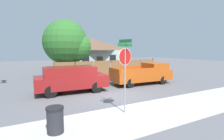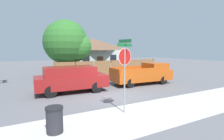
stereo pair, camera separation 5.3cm
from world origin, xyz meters
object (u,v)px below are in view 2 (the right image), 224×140
Objects in this scene: house at (92,53)px; stop_sign at (125,63)px; red_suv at (71,78)px; oak_tree at (68,43)px; orange_pickup at (144,74)px; trash_bin at (55,120)px.

house is 18.99m from stop_sign.
red_suv is 1.44× the size of stop_sign.
red_suv is 5.41m from stop_sign.
house is at bearing 65.80° from red_suv.
oak_tree is 12.43m from stop_sign.
orange_pickup is 5.60× the size of trash_bin.
trash_bin is at bearing -143.26° from orange_pickup.
stop_sign reaches higher than trash_bin.
trash_bin is at bearing 176.88° from stop_sign.
house reaches higher than stop_sign.
oak_tree reaches higher than orange_pickup.
orange_pickup is at bearing 33.36° from trash_bin.
stop_sign is (-0.59, -12.35, -1.29)m from oak_tree.
oak_tree is at bearing 80.01° from red_suv.
oak_tree reaches higher than house.
house is 10.24× the size of trash_bin.
oak_tree is 9.04m from orange_pickup.
stop_sign is at bearing -74.09° from red_suv.
red_suv is at bearing -117.58° from house.
trash_bin is (-8.97, -18.63, -1.91)m from house.
red_suv is (-6.80, -13.02, -1.41)m from house.
oak_tree is 13.80m from trash_bin.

